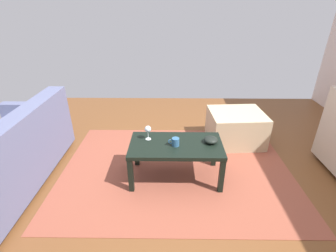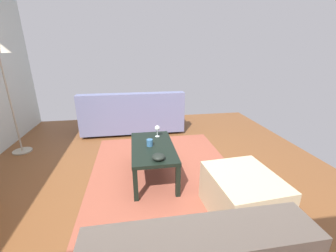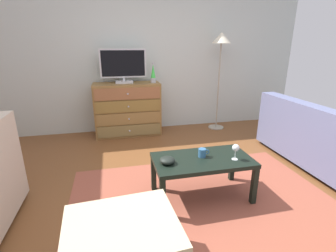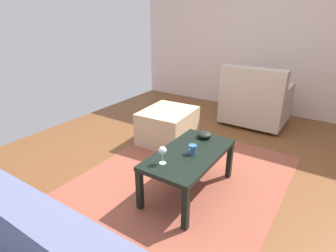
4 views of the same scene
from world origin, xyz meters
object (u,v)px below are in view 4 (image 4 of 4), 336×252
Objects in this scene: armchair at (255,101)px; ottoman at (168,126)px; bowl_decorative at (204,135)px; wine_glass at (163,151)px; coffee_table at (189,158)px; mug at (192,149)px.

armchair is 1.46m from ottoman.
armchair reaches higher than bowl_decorative.
bowl_decorative is 0.16× the size of armchair.
wine_glass is 1.35m from ottoman.
ottoman is at bearing -31.28° from armchair.
armchair reaches higher than wine_glass.
mug is (0.01, 0.03, 0.10)m from coffee_table.
bowl_decorative is at bearing -175.40° from coffee_table.
mug is at bearing 75.14° from coffee_table.
wine_glass reaches higher than bowl_decorative.
wine_glass reaches higher than mug.
armchair is 1.29× the size of ottoman.
wine_glass reaches higher than coffee_table.
bowl_decorative is 0.21× the size of ottoman.
wine_glass is at bearing 31.59° from ottoman.
armchair reaches higher than coffee_table.
coffee_table is 6.65× the size of bowl_decorative.
bowl_decorative is (-0.36, -0.03, 0.09)m from coffee_table.
wine_glass is 0.22× the size of ottoman.
mug is 0.79× the size of bowl_decorative.
coffee_table is at bearing -104.86° from mug.
mug is 2.08m from armchair.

